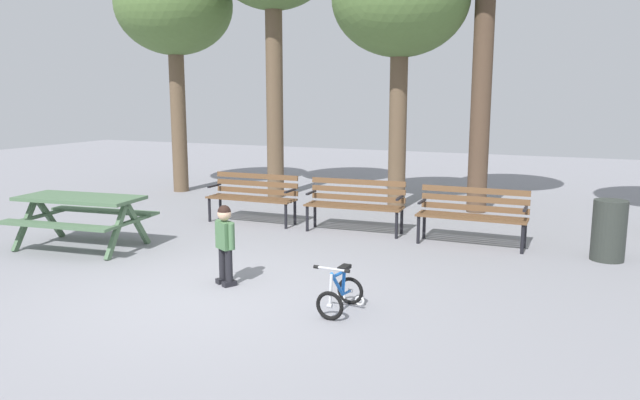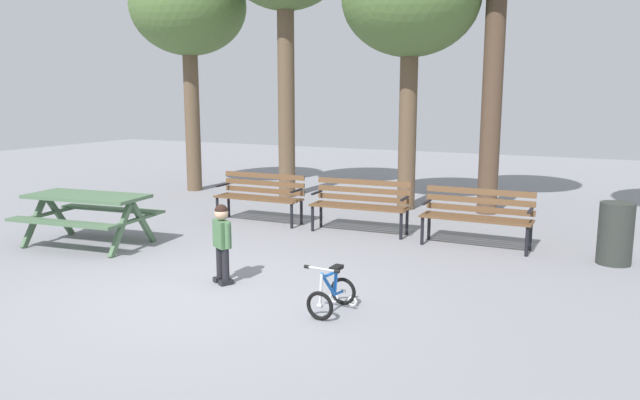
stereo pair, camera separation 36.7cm
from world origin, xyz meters
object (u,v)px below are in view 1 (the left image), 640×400
(park_bench_far_left, at_px, (253,194))
(park_bench_right, at_px, (473,211))
(park_bench_left, at_px, (356,201))
(kids_bicycle, at_px, (341,293))
(child_standing, at_px, (225,239))
(trash_bin, at_px, (609,230))
(picnic_table, at_px, (80,208))

(park_bench_far_left, relative_size, park_bench_right, 1.00)
(park_bench_far_left, distance_m, park_bench_left, 1.90)
(park_bench_right, relative_size, kids_bicycle, 2.79)
(park_bench_right, distance_m, kids_bicycle, 3.52)
(child_standing, bearing_deg, trash_bin, 35.50)
(park_bench_right, xyz_separation_m, child_standing, (-2.34, -3.12, 0.05))
(park_bench_left, height_order, kids_bicycle, park_bench_left)
(park_bench_far_left, height_order, park_bench_right, same)
(park_bench_left, bearing_deg, picnic_table, -142.02)
(trash_bin, bearing_deg, park_bench_left, 175.89)
(picnic_table, bearing_deg, park_bench_far_left, 60.95)
(park_bench_right, height_order, child_standing, child_standing)
(picnic_table, relative_size, trash_bin, 2.34)
(child_standing, bearing_deg, park_bench_far_left, 114.31)
(park_bench_right, bearing_deg, park_bench_far_left, 178.33)
(park_bench_left, xyz_separation_m, trash_bin, (3.75, -0.27, -0.10))
(picnic_table, height_order, park_bench_right, park_bench_right)
(park_bench_left, distance_m, child_standing, 3.28)
(child_standing, xyz_separation_m, trash_bin, (4.19, 2.99, -0.14))
(picnic_table, height_order, kids_bicycle, picnic_table)
(trash_bin, bearing_deg, child_standing, -144.50)
(child_standing, bearing_deg, picnic_table, 167.12)
(trash_bin, bearing_deg, picnic_table, -161.79)
(park_bench_left, relative_size, kids_bicycle, 2.83)
(child_standing, distance_m, kids_bicycle, 1.65)
(child_standing, bearing_deg, park_bench_left, 82.34)
(park_bench_far_left, xyz_separation_m, park_bench_left, (1.90, 0.03, 0.00))
(park_bench_left, relative_size, trash_bin, 1.96)
(park_bench_far_left, height_order, trash_bin, park_bench_far_left)
(picnic_table, bearing_deg, child_standing, -12.88)
(picnic_table, distance_m, trash_bin, 7.45)
(park_bench_far_left, bearing_deg, kids_bicycle, -49.31)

